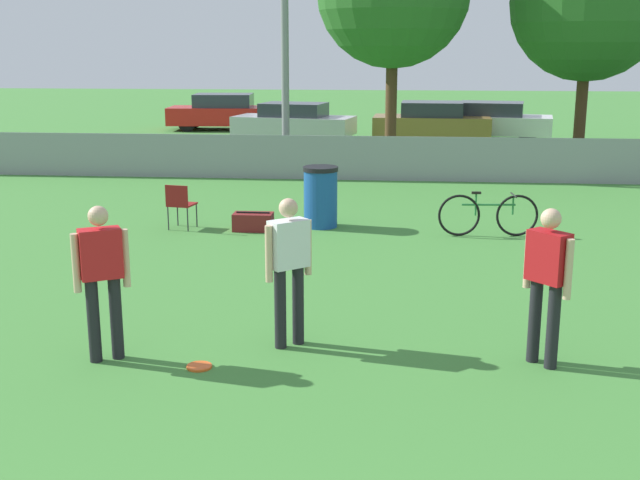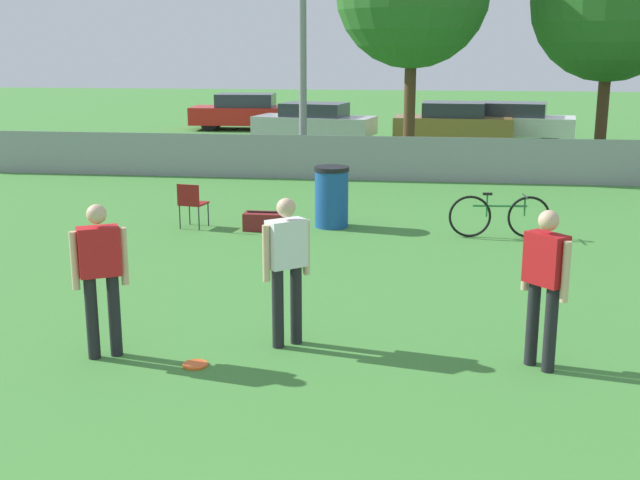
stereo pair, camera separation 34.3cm
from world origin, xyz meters
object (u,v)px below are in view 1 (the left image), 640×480
folding_chair_sideline (180,202)px  parked_car_tan (432,122)px  gear_bag_sideline (253,222)px  parked_car_silver (294,122)px  bicycle_sideline (488,215)px  tree_far_right (589,2)px  player_defender_red (102,272)px  trash_bin (321,197)px  player_thrower_red (547,275)px  frisbee_disc (199,366)px  player_receiver_white (289,261)px  parked_car_white (491,121)px  parked_car_red (224,112)px

folding_chair_sideline → parked_car_tan: (5.09, 14.50, 0.17)m
gear_bag_sideline → parked_car_silver: bearing=94.3°
parked_car_tan → bicycle_sideline: bearing=-86.0°
tree_far_right → player_defender_red: (-8.16, -15.51, -3.43)m
tree_far_right → trash_bin: size_ratio=5.85×
gear_bag_sideline → parked_car_silver: size_ratio=0.16×
player_thrower_red → frisbee_disc: 3.71m
bicycle_sideline → trash_bin: trash_bin is taller
player_receiver_white → player_defender_red: same height
player_thrower_red → player_defender_red: size_ratio=1.00×
player_thrower_red → parked_car_tan: player_thrower_red is taller
player_thrower_red → parked_car_white: bearing=133.1°
parked_car_red → parked_car_silver: (3.24, -3.43, -0.04)m
frisbee_disc → bicycle_sideline: (3.62, 6.32, 0.37)m
player_thrower_red → gear_bag_sideline: bearing=172.7°
parked_car_red → parked_car_white: parked_car_red is taller
player_defender_red → bicycle_sideline: 7.77m
folding_chair_sideline → parked_car_white: bearing=-104.7°
parked_car_tan → tree_far_right: bearing=-50.6°
frisbee_disc → trash_bin: bearing=84.7°
player_defender_red → bicycle_sideline: size_ratio=0.95×
tree_far_right → bicycle_sideline: size_ratio=3.74×
player_receiver_white → parked_car_silver: 19.99m
trash_bin → parked_car_red: parked_car_red is taller
parked_car_tan → parked_car_white: parked_car_tan is taller
folding_chair_sideline → gear_bag_sideline: folding_chair_sideline is taller
parked_car_tan → trash_bin: bearing=-98.0°
parked_car_red → parked_car_silver: 4.72m
tree_far_right → frisbee_disc: bearing=-114.5°
player_receiver_white → bicycle_sideline: player_receiver_white is taller
player_thrower_red → parked_car_white: (1.78, 21.20, -0.32)m
tree_far_right → parked_car_white: (-1.79, 6.00, -3.76)m
player_thrower_red → folding_chair_sideline: size_ratio=2.01×
frisbee_disc → parked_car_tan: parked_car_tan is taller
frisbee_disc → parked_car_silver: size_ratio=0.06×
gear_bag_sideline → parked_car_tan: bearing=75.4°
parked_car_red → parked_car_tan: (8.07, -3.17, -0.03)m
trash_bin → player_thrower_red: bearing=-65.2°
tree_far_right → frisbee_disc: 17.74m
player_thrower_red → trash_bin: player_thrower_red is taller
gear_bag_sideline → player_defender_red: bearing=-94.3°
tree_far_right → player_thrower_red: 15.99m
folding_chair_sideline → parked_car_white: size_ratio=0.19×
player_thrower_red → folding_chair_sideline: 8.04m
frisbee_disc → parked_car_tan: (3.20, 20.83, 0.66)m
player_receiver_white → parked_car_tan: (2.35, 20.10, -0.30)m
parked_car_red → player_defender_red: bearing=-84.5°
player_thrower_red → parked_car_white: player_thrower_red is taller
bicycle_sideline → parked_car_tan: size_ratio=0.43×
folding_chair_sideline → parked_car_silver: 14.24m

